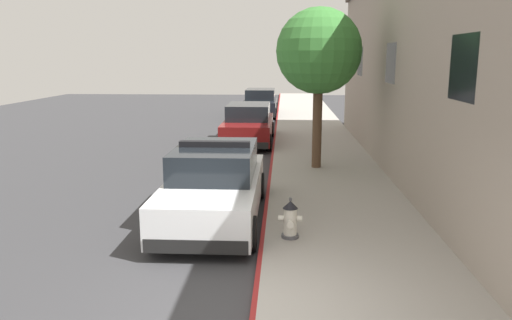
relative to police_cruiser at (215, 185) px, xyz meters
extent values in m
cube|color=#353538|center=(-3.26, 5.83, -0.84)|extent=(30.90, 60.00, 0.20)
cube|color=#9E9991|center=(2.74, 5.83, -0.68)|extent=(3.26, 60.00, 0.13)
cube|color=maroon|center=(1.07, 5.83, -0.68)|extent=(0.08, 60.00, 0.13)
cube|color=gray|center=(7.46, 4.06, 2.20)|extent=(6.19, 20.46, 5.88)
cube|color=black|center=(4.40, -1.67, 2.49)|extent=(0.06, 1.30, 1.10)
cube|color=black|center=(4.40, 4.06, 2.49)|extent=(0.06, 1.30, 1.10)
cube|color=black|center=(4.40, 9.79, 2.49)|extent=(0.06, 1.30, 1.10)
cube|color=white|center=(0.00, -0.04, -0.16)|extent=(1.84, 4.80, 0.76)
cube|color=black|center=(0.00, 0.11, 0.52)|extent=(1.64, 2.50, 0.60)
cube|color=black|center=(0.00, -2.38, -0.42)|extent=(1.76, 0.16, 0.24)
cube|color=black|center=(0.00, 2.30, -0.42)|extent=(1.76, 0.16, 0.24)
cylinder|color=black|center=(-0.86, 1.66, -0.42)|extent=(0.22, 0.64, 0.64)
cylinder|color=black|center=(0.86, 1.66, -0.42)|extent=(0.22, 0.64, 0.64)
cylinder|color=black|center=(-0.86, -1.74, -0.42)|extent=(0.22, 0.64, 0.64)
cylinder|color=black|center=(0.86, -1.74, -0.42)|extent=(0.22, 0.64, 0.64)
cube|color=black|center=(0.00, 0.06, 0.88)|extent=(1.48, 0.20, 0.12)
cube|color=red|center=(-0.35, 0.06, 0.88)|extent=(0.44, 0.18, 0.11)
cube|color=#1E33E0|center=(0.35, 0.06, 0.88)|extent=(0.44, 0.18, 0.11)
cube|color=maroon|center=(0.03, 9.68, -0.16)|extent=(1.84, 4.80, 0.76)
cube|color=black|center=(0.03, 9.83, 0.52)|extent=(1.64, 2.50, 0.60)
cube|color=black|center=(0.03, 7.34, -0.42)|extent=(1.76, 0.16, 0.24)
cube|color=black|center=(0.03, 12.02, -0.42)|extent=(1.76, 0.16, 0.24)
cylinder|color=black|center=(-0.83, 11.38, -0.42)|extent=(0.22, 0.64, 0.64)
cylinder|color=black|center=(0.89, 11.38, -0.42)|extent=(0.22, 0.64, 0.64)
cylinder|color=black|center=(-0.83, 7.98, -0.42)|extent=(0.22, 0.64, 0.64)
cylinder|color=black|center=(0.89, 7.98, -0.42)|extent=(0.22, 0.64, 0.64)
cube|color=black|center=(0.06, 19.13, -0.16)|extent=(1.84, 4.80, 0.76)
cube|color=black|center=(0.06, 19.28, 0.52)|extent=(1.64, 2.50, 0.60)
cube|color=black|center=(0.06, 16.79, -0.42)|extent=(1.76, 0.16, 0.24)
cube|color=black|center=(0.06, 21.47, -0.42)|extent=(1.76, 0.16, 0.24)
cylinder|color=black|center=(-0.80, 20.83, -0.42)|extent=(0.22, 0.64, 0.64)
cylinder|color=black|center=(0.92, 20.83, -0.42)|extent=(0.22, 0.64, 0.64)
cylinder|color=black|center=(-0.80, 17.43, -0.42)|extent=(0.22, 0.64, 0.64)
cylinder|color=black|center=(0.92, 17.43, -0.42)|extent=(0.22, 0.64, 0.64)
cylinder|color=#4C4C51|center=(1.58, -1.40, -0.58)|extent=(0.32, 0.32, 0.06)
cylinder|color=silver|center=(1.58, -1.40, -0.30)|extent=(0.24, 0.24, 0.50)
cone|color=black|center=(1.58, -1.40, 0.02)|extent=(0.28, 0.28, 0.14)
cylinder|color=#4C4C51|center=(1.58, -1.40, 0.12)|extent=(0.05, 0.05, 0.06)
cylinder|color=silver|center=(1.41, -1.40, -0.24)|extent=(0.10, 0.10, 0.10)
cylinder|color=silver|center=(1.75, -1.40, -0.24)|extent=(0.10, 0.10, 0.10)
cylinder|color=silver|center=(1.58, -1.58, -0.29)|extent=(0.13, 0.12, 0.13)
cylinder|color=brown|center=(2.43, 4.71, 0.68)|extent=(0.28, 0.28, 2.57)
sphere|color=#387A33|center=(2.43, 4.71, 2.83)|extent=(2.49, 2.49, 2.49)
camera|label=1|loc=(1.44, -10.24, 2.67)|focal=35.33mm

